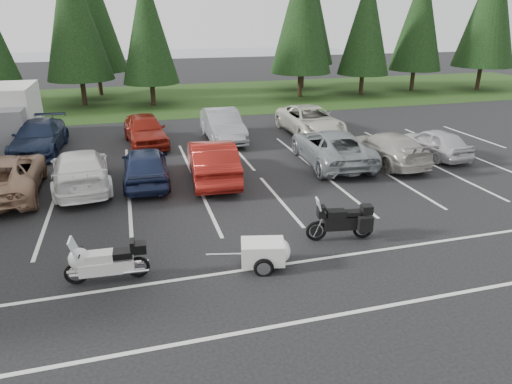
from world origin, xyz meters
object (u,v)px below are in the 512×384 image
at_px(car_near_2, 4,176).
at_px(car_far_3, 223,125).
at_px(cargo_trailer, 263,254).
at_px(car_near_8, 434,143).
at_px(car_near_7, 386,148).
at_px(car_far_2, 145,130).
at_px(car_near_6, 331,147).
at_px(car_far_1, 39,137).
at_px(adventure_motorcycle, 341,218).
at_px(car_near_5, 212,160).
at_px(car_far_4, 310,121).
at_px(touring_motorcycle, 106,258).
at_px(box_truck, 9,116).
at_px(car_near_4, 146,165).
at_px(car_near_3, 81,169).

distance_m(car_near_2, car_far_3, 11.21).
bearing_deg(cargo_trailer, car_near_8, 48.59).
xyz_separation_m(car_near_7, car_far_3, (-6.41, 6.06, 0.11)).
bearing_deg(car_far_3, car_near_7, -43.13).
bearing_deg(car_far_2, car_near_6, -40.60).
xyz_separation_m(car_far_1, adventure_motorcycle, (10.25, -12.75, -0.05)).
bearing_deg(cargo_trailer, adventure_motorcycle, 32.10).
bearing_deg(car_near_5, car_near_6, -169.01).
relative_size(car_far_3, car_far_4, 0.89).
distance_m(car_far_1, touring_motorcycle, 13.70).
relative_size(car_near_2, car_near_6, 0.99).
bearing_deg(car_near_7, cargo_trailer, 38.33).
relative_size(car_far_4, cargo_trailer, 3.33).
height_order(box_truck, car_near_6, box_truck).
bearing_deg(car_near_7, car_near_8, -178.21).
relative_size(touring_motorcycle, cargo_trailer, 1.40).
height_order(car_near_2, car_near_8, car_near_2).
xyz_separation_m(car_near_4, adventure_motorcycle, (5.41, -6.72, -0.05)).
bearing_deg(car_near_8, cargo_trailer, 30.25).
relative_size(car_near_8, touring_motorcycle, 1.71).
bearing_deg(car_near_4, car_far_1, -49.40).
relative_size(box_truck, car_near_3, 1.07).
height_order(car_near_8, touring_motorcycle, car_near_8).
bearing_deg(car_near_6, car_far_3, -50.15).
height_order(car_near_3, car_near_8, car_near_3).
height_order(box_truck, car_near_2, box_truck).
bearing_deg(car_near_3, car_near_4, 171.08).
height_order(car_near_4, car_near_6, car_near_6).
relative_size(car_near_3, car_near_8, 1.30).
height_order(car_far_1, touring_motorcycle, car_far_1).
bearing_deg(car_far_3, cargo_trailer, -97.03).
bearing_deg(car_near_6, car_near_7, 170.61).
bearing_deg(car_near_8, adventure_motorcycle, 34.67).
distance_m(box_truck, touring_motorcycle, 16.39).
height_order(car_near_3, car_far_2, car_far_2).
distance_m(car_near_4, car_far_2, 6.03).
xyz_separation_m(car_near_4, car_far_1, (-4.85, 6.03, -0.00)).
xyz_separation_m(car_near_6, car_far_2, (-8.04, 5.62, 0.02)).
relative_size(car_near_3, adventure_motorcycle, 2.25).
relative_size(car_far_2, car_far_4, 0.84).
xyz_separation_m(car_far_1, touring_motorcycle, (3.48, -13.25, -0.11)).
xyz_separation_m(car_near_3, car_far_2, (2.79, 5.87, 0.04)).
bearing_deg(car_near_5, car_near_3, -0.79).
relative_size(car_near_6, cargo_trailer, 3.35).
distance_m(car_near_8, cargo_trailer, 13.39).
bearing_deg(car_near_2, car_near_8, 177.09).
xyz_separation_m(car_near_6, car_far_3, (-3.93, 5.47, 0.04)).
distance_m(car_near_5, car_near_7, 8.14).
distance_m(car_near_2, adventure_motorcycle, 12.64).
distance_m(car_near_4, car_far_4, 11.14).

